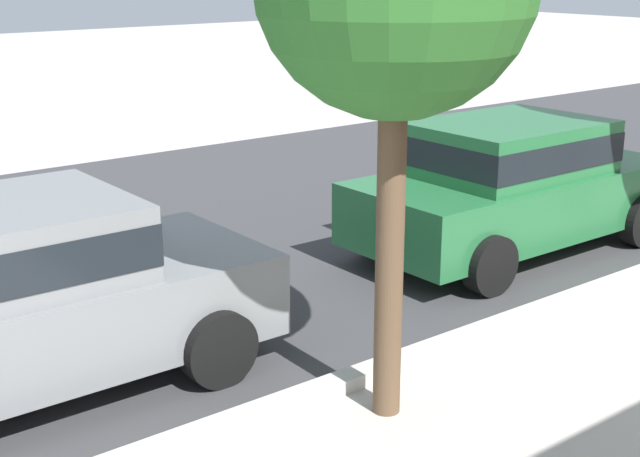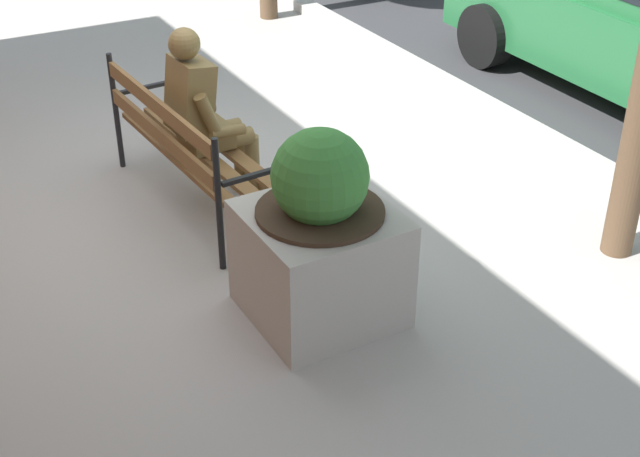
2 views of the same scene
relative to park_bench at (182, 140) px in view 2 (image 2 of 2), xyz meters
name	(u,v)px [view 2 (image 2 of 2)]	position (x,y,z in m)	size (l,w,h in m)	color
ground_plane	(201,201)	(-0.02, 0.11, -0.54)	(80.00, 80.00, 0.00)	#ADA8A0
curb_stone	(504,116)	(-0.02, 3.01, -0.48)	(60.00, 0.20, 0.12)	#B2AFA8
park_bench	(182,140)	(0.00, 0.00, 0.00)	(1.83, 0.63, 0.95)	brown
bronze_statue_seated	(211,120)	(0.05, 0.21, 0.12)	(0.62, 0.79, 1.37)	brown
concrete_planter	(320,241)	(1.63, 0.21, -0.03)	(0.84, 0.84, 1.23)	#A8A399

